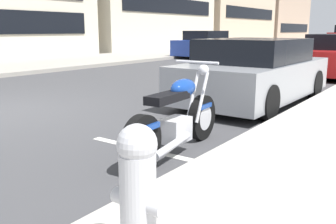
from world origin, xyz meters
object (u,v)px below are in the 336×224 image
Objects in this scene: parked_car_far_down_curb at (255,72)px; parked_motorcycle at (177,120)px; car_opposite_curb at (205,45)px; fire_hydrant at (138,189)px.

parked_motorcycle is at bearing -170.85° from parked_car_far_down_curb.
car_opposite_curb reaches higher than parked_motorcycle.
parked_motorcycle is 0.50× the size of car_opposite_curb.
parked_motorcycle is 3.71m from parked_car_far_down_curb.
parked_car_far_down_curb reaches higher than parked_motorcycle.
parked_car_far_down_curb is at bearing 4.99° from parked_motorcycle.
car_opposite_curb is 4.91× the size of fire_hydrant.
parked_car_far_down_curb is at bearing 37.50° from car_opposite_curb.
car_opposite_curb is (11.03, 7.54, 0.06)m from parked_car_far_down_curb.
parked_motorcycle is 16.76m from car_opposite_curb.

